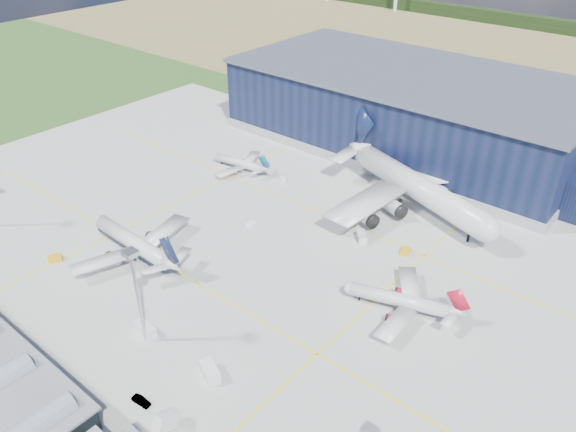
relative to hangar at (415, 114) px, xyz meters
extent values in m
plane|color=#274F1D|center=(-2.81, -94.80, -11.62)|extent=(600.00, 600.00, 0.00)
cube|color=gray|center=(-2.81, -84.80, -11.59)|extent=(220.00, 160.00, 0.06)
cube|color=yellow|center=(-2.81, -104.80, -11.54)|extent=(180.00, 0.40, 0.02)
cube|color=yellow|center=(-2.81, -59.80, -11.54)|extent=(180.00, 0.40, 0.02)
cube|color=yellow|center=(-32.81, -84.80, -11.54)|extent=(0.40, 120.00, 0.02)
cube|color=yellow|center=(37.19, -84.80, -11.54)|extent=(0.40, 120.00, 0.02)
cube|color=olive|center=(-2.81, 125.20, -11.62)|extent=(600.00, 220.00, 0.01)
cube|color=#0F1733|center=(-2.81, 0.20, 0.88)|extent=(120.00, 60.00, 25.00)
cube|color=#91949E|center=(-2.81, 0.20, -10.02)|extent=(121.00, 61.00, 3.20)
cube|color=#555B6C|center=(-2.81, 0.20, 13.88)|extent=(122.00, 62.00, 1.20)
cylinder|color=#BABDC2|center=(7.19, -124.80, -0.62)|extent=(0.70, 0.70, 22.00)
cube|color=#BABDC2|center=(7.19, -124.80, 10.88)|extent=(2.60, 2.60, 1.00)
cube|color=gold|center=(-33.47, -121.61, -10.91)|extent=(3.37, 3.89, 1.42)
cube|color=silver|center=(5.46, -123.53, -10.42)|extent=(5.64, 2.78, 2.39)
cube|color=silver|center=(-6.47, -77.86, -11.01)|extent=(2.07, 2.94, 1.22)
cube|color=silver|center=(20.76, -64.03, -10.53)|extent=(4.89, 4.88, 2.17)
cube|color=gold|center=(32.92, -61.89, -10.91)|extent=(2.83, 3.66, 1.41)
cube|color=silver|center=(-17.01, -52.06, -11.00)|extent=(3.36, 3.30, 1.23)
cube|color=silver|center=(24.63, -122.85, -10.32)|extent=(5.98, 4.44, 2.59)
cube|color=silver|center=(28.10, -136.25, -10.09)|extent=(2.29, 4.91, 3.06)
imported|color=#99999E|center=(19.73, -135.58, -10.96)|extent=(4.13, 1.81, 1.32)
camera|label=1|loc=(85.73, -172.14, 72.18)|focal=35.00mm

